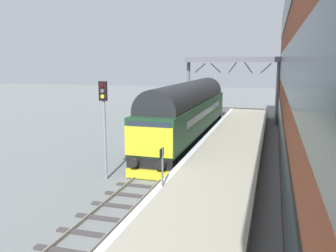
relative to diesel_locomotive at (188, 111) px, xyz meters
name	(u,v)px	position (x,y,z in m)	size (l,w,h in m)	color
ground_plane	(160,168)	(0.00, -6.94, -2.48)	(140.00, 140.00, 0.00)	slate
track_main	(160,168)	(0.00, -6.94, -2.43)	(2.50, 60.00, 0.15)	gray
station_platform	(222,165)	(3.60, -6.94, -1.98)	(4.00, 44.00, 1.01)	#A7A28F
diesel_locomotive	(188,111)	(0.00, 0.00, 0.00)	(2.74, 18.32, 4.68)	black
signal_post_near	(104,118)	(-2.15, -9.65, 0.80)	(0.44, 0.22, 5.17)	gray
platform_number_sign	(162,161)	(1.85, -12.47, -0.38)	(0.10, 0.44, 1.62)	slate
overhead_footbridge	(232,65)	(2.05, 10.18, 3.42)	(9.30, 2.00, 6.64)	slate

